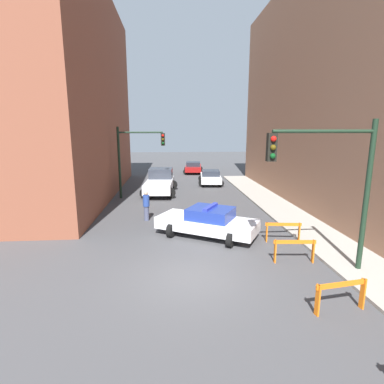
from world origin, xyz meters
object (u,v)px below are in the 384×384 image
traffic_light_near (336,174)px  police_car (208,222)px  traffic_light_far (134,152)px  pedestrian_crossing (146,205)px  parked_car_near (211,177)px  barrier_corner (283,229)px  barrier_mid (341,291)px  barrier_back (294,247)px  white_truck (160,182)px  parked_car_mid (193,167)px

traffic_light_near → police_car: traffic_light_near is taller
traffic_light_far → pedestrian_crossing: 6.49m
police_car → parked_car_near: bearing=21.4°
pedestrian_crossing → barrier_corner: 7.41m
police_car → barrier_mid: (2.88, -6.30, -0.11)m
traffic_light_far → police_car: bearing=-63.6°
barrier_back → pedestrian_crossing: bearing=135.2°
traffic_light_near → pedestrian_crossing: (-6.81, 6.81, -2.67)m
police_car → barrier_back: 4.27m
police_car → white_truck: bearing=43.6°
white_truck → barrier_back: white_truck is taller
barrier_corner → parked_car_mid: bearing=95.6°
barrier_corner → pedestrian_crossing: bearing=149.0°
barrier_corner → police_car: bearing=162.9°
parked_car_mid → pedestrian_crossing: size_ratio=2.68×
barrier_back → white_truck: bearing=112.1°
barrier_back → parked_car_mid: bearing=94.2°
white_truck → parked_car_mid: white_truck is taller
traffic_light_near → white_truck: 15.76m
white_truck → pedestrian_crossing: (-0.56, -7.42, -0.04)m
traffic_light_near → barrier_corner: bearing=98.7°
barrier_mid → barrier_corner: size_ratio=1.00×
traffic_light_far → barrier_back: 14.08m
traffic_light_near → parked_car_mid: (-2.67, 25.58, -2.86)m
traffic_light_near → parked_car_mid: bearing=95.9°
white_truck → barrier_mid: size_ratio=3.48×
traffic_light_near → traffic_light_far: (-8.03, 12.66, -0.13)m
police_car → parked_car_mid: police_car is taller
traffic_light_far → police_car: (4.29, -8.65, -2.67)m
traffic_light_near → pedestrian_crossing: traffic_light_near is taller
police_car → barrier_corner: 3.43m
traffic_light_near → pedestrian_crossing: bearing=135.0°
traffic_light_far → pedestrian_crossing: size_ratio=3.13×
white_truck → parked_car_near: (4.59, 3.76, -0.23)m
parked_car_mid → barrier_back: parked_car_mid is taller
traffic_light_near → parked_car_near: bearing=95.3°
parked_car_near → pedestrian_crossing: 12.30m
traffic_light_near → barrier_mid: size_ratio=3.27×
traffic_light_far → traffic_light_near: bearing=-57.6°
traffic_light_near → traffic_light_far: 14.99m
police_car → barrier_back: bearing=-107.4°
white_truck → parked_car_near: white_truck is taller
parked_car_mid → barrier_back: (1.83, -24.71, -0.06)m
pedestrian_crossing → barrier_back: bearing=-52.9°
traffic_light_far → parked_car_near: size_ratio=1.17×
traffic_light_far → pedestrian_crossing: bearing=-78.2°
traffic_light_near → barrier_mid: 3.81m
barrier_back → barrier_corner: 2.15m
barrier_mid → barrier_back: (0.02, 3.17, 0.00)m
white_truck → barrier_corner: white_truck is taller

